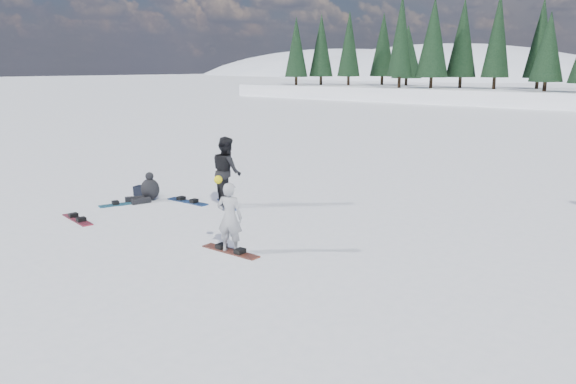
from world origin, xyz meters
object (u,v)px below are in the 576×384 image
Objects in this scene: seated_rider at (149,190)px; snowboard_loose_b at (77,220)px; snowboard_loose_a at (125,204)px; snowboarder_man at (227,171)px; snowboarder_woman at (230,217)px; snowboard_loose_c at (188,202)px; gear_bag at (142,191)px.

seated_rider is 2.64m from snowboard_loose_b.
seated_rider is at bearing 10.03° from snowboard_loose_a.
seated_rider is at bearing 51.51° from snowboarder_man.
snowboard_loose_c is at bearing -52.08° from snowboarder_woman.
snowboarder_woman reaches higher than snowboard_loose_a.
seated_rider reaches higher than snowboard_loose_c.
seated_rider is at bearing -153.33° from snowboard_loose_c.
snowboarder_woman is 1.13× the size of snowboard_loose_a.
snowboarder_man is at bearing -65.95° from snowboarder_woman.
snowboarder_woman is at bearing 161.66° from snowboarder_man.
seated_rider is (-2.25, -1.10, -0.68)m from snowboarder_man.
snowboard_loose_a is at bearing -33.71° from snowboarder_woman.
snowboarder_man is 3.18m from gear_bag.
snowboard_loose_a is (-2.39, -1.86, -0.99)m from snowboarder_man.
snowboard_loose_b is (0.37, -2.59, -0.32)m from seated_rider.
seated_rider is 0.83m from snowboard_loose_a.
snowboarder_woman reaches higher than gear_bag.
snowboarder_woman is 1.53× the size of seated_rider.
snowboarder_man is 4.26m from snowboard_loose_b.
snowboarder_man is at bearing 48.97° from seated_rider.
snowboard_loose_b is 3.25m from snowboard_loose_c.
snowboard_loose_a is at bearing 63.24° from snowboarder_man.
snowboard_loose_a is 1.00× the size of snowboard_loose_c.
gear_bag is 0.30× the size of snowboard_loose_b.
gear_bag is 3.05m from snowboard_loose_b.
snowboard_loose_b is at bearing -58.99° from seated_rider.
snowboarder_woman reaches higher than seated_rider.
gear_bag is at bearing -171.25° from snowboard_loose_c.
snowboarder_man is 1.81× the size of seated_rider.
snowboard_loose_b is at bearing -13.98° from snowboarder_woman.
snowboard_loose_c is (1.78, 0.33, -0.14)m from gear_bag.
snowboarder_woman is 6.45m from gear_bag.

